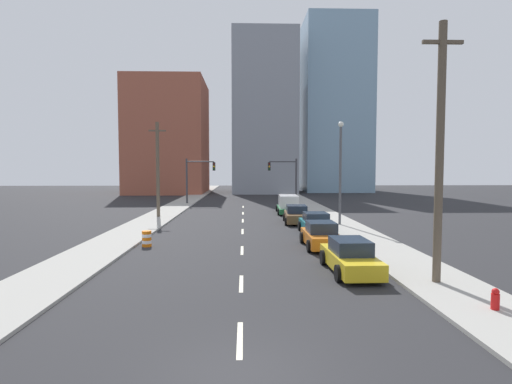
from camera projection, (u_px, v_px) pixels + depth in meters
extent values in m
plane|color=#262628|center=(239.00, 377.00, 8.97)|extent=(200.00, 200.00, 0.00)
cube|color=#9E9B93|center=(187.00, 201.00, 56.86)|extent=(3.38, 96.48, 0.14)
cube|color=#9E9B93|center=(299.00, 200.00, 57.34)|extent=(3.38, 96.48, 0.14)
cube|color=beige|center=(240.00, 339.00, 10.97)|extent=(0.16, 2.40, 0.01)
cube|color=beige|center=(241.00, 283.00, 16.27)|extent=(0.16, 2.40, 0.01)
cube|color=beige|center=(242.00, 250.00, 22.84)|extent=(0.16, 2.40, 0.01)
cube|color=beige|center=(243.00, 231.00, 29.65)|extent=(0.16, 2.40, 0.01)
cube|color=beige|center=(243.00, 221.00, 35.73)|extent=(0.16, 2.40, 0.01)
cube|color=beige|center=(243.00, 213.00, 41.60)|extent=(0.16, 2.40, 0.01)
cube|color=beige|center=(243.00, 207.00, 48.58)|extent=(0.16, 2.40, 0.01)
cube|color=#9E513D|center=(169.00, 138.00, 75.94)|extent=(14.00, 16.00, 21.06)
cube|color=gray|center=(263.00, 117.00, 80.21)|extent=(12.00, 20.00, 29.88)
cube|color=#7A9EB7|center=(331.00, 110.00, 84.51)|extent=(13.00, 20.00, 34.13)
cylinder|color=#38383D|center=(187.00, 181.00, 52.11)|extent=(0.24, 0.24, 5.97)
cylinder|color=#38383D|center=(200.00, 162.00, 52.01)|extent=(3.56, 0.16, 0.16)
cube|color=black|center=(214.00, 166.00, 52.10)|extent=(0.34, 0.32, 1.10)
cylinder|color=#4C0C0C|center=(214.00, 164.00, 51.91)|extent=(0.22, 0.04, 0.22)
cylinder|color=yellow|center=(214.00, 166.00, 51.93)|extent=(0.22, 0.04, 0.22)
cylinder|color=#0C3F14|center=(214.00, 169.00, 51.95)|extent=(0.22, 0.04, 0.22)
cylinder|color=#38383D|center=(296.00, 181.00, 52.54)|extent=(0.24, 0.24, 5.97)
cylinder|color=#38383D|center=(283.00, 162.00, 52.34)|extent=(3.56, 0.16, 0.16)
cube|color=black|center=(269.00, 166.00, 52.32)|extent=(0.34, 0.32, 1.10)
cylinder|color=#4C0C0C|center=(269.00, 164.00, 52.13)|extent=(0.22, 0.04, 0.22)
cylinder|color=yellow|center=(269.00, 166.00, 52.15)|extent=(0.22, 0.04, 0.22)
cylinder|color=#0C3F14|center=(269.00, 169.00, 52.17)|extent=(0.22, 0.04, 0.22)
cylinder|color=brown|center=(440.00, 156.00, 15.76)|extent=(0.32, 0.32, 10.40)
cube|color=brown|center=(443.00, 42.00, 15.50)|extent=(1.60, 0.14, 0.14)
cylinder|color=brown|center=(158.00, 170.00, 37.52)|extent=(0.32, 0.32, 9.01)
cube|color=brown|center=(157.00, 131.00, 37.30)|extent=(1.60, 0.14, 0.14)
cylinder|color=orange|center=(147.00, 245.00, 23.95)|extent=(0.56, 0.56, 0.19)
cylinder|color=white|center=(147.00, 242.00, 23.94)|extent=(0.56, 0.56, 0.19)
cylinder|color=orange|center=(147.00, 239.00, 23.93)|extent=(0.56, 0.56, 0.19)
cylinder|color=white|center=(147.00, 236.00, 23.91)|extent=(0.56, 0.56, 0.19)
cylinder|color=orange|center=(147.00, 232.00, 23.90)|extent=(0.56, 0.56, 0.19)
cylinder|color=#4C4C51|center=(340.00, 177.00, 32.24)|extent=(0.20, 0.20, 8.00)
sphere|color=white|center=(341.00, 124.00, 31.99)|extent=(0.44, 0.44, 0.44)
cylinder|color=red|center=(495.00, 304.00, 12.89)|extent=(0.26, 0.26, 0.65)
sphere|color=red|center=(496.00, 292.00, 12.86)|extent=(0.23, 0.23, 0.23)
cube|color=gold|center=(350.00, 261.00, 17.98)|extent=(1.82, 4.76, 0.69)
cube|color=#1E2838|center=(350.00, 246.00, 17.94)|extent=(1.57, 2.15, 0.64)
cylinder|color=black|center=(323.00, 257.00, 19.41)|extent=(0.23, 0.72, 0.71)
cylinder|color=black|center=(360.00, 257.00, 19.49)|extent=(0.23, 0.72, 0.71)
cylinder|color=black|center=(338.00, 273.00, 16.49)|extent=(0.23, 0.72, 0.71)
cylinder|color=black|center=(381.00, 273.00, 16.57)|extent=(0.23, 0.72, 0.71)
cube|color=orange|center=(321.00, 238.00, 23.70)|extent=(1.83, 4.34, 0.70)
cube|color=#1E2838|center=(321.00, 227.00, 23.66)|extent=(1.61, 1.96, 0.64)
cylinder|color=black|center=(302.00, 238.00, 25.02)|extent=(0.22, 0.69, 0.69)
cylinder|color=black|center=(332.00, 238.00, 25.09)|extent=(0.22, 0.69, 0.69)
cylinder|color=black|center=(309.00, 246.00, 22.34)|extent=(0.22, 0.69, 0.69)
cylinder|color=black|center=(342.00, 246.00, 22.40)|extent=(0.22, 0.69, 0.69)
cube|color=#196B75|center=(316.00, 226.00, 28.71)|extent=(1.88, 4.42, 0.68)
cube|color=#1E2838|center=(316.00, 217.00, 28.67)|extent=(1.64, 1.99, 0.64)
cylinder|color=black|center=(300.00, 226.00, 30.05)|extent=(0.23, 0.70, 0.70)
cylinder|color=black|center=(325.00, 226.00, 30.12)|extent=(0.23, 0.70, 0.70)
cylinder|color=black|center=(306.00, 232.00, 27.32)|extent=(0.23, 0.70, 0.70)
cylinder|color=black|center=(333.00, 232.00, 27.40)|extent=(0.23, 0.70, 0.70)
cube|color=brown|center=(296.00, 217.00, 34.27)|extent=(2.12, 4.86, 0.70)
cube|color=#1E2838|center=(297.00, 209.00, 34.23)|extent=(1.76, 2.23, 0.64)
cylinder|color=black|center=(284.00, 217.00, 35.78)|extent=(0.25, 0.67, 0.66)
cylinder|color=black|center=(306.00, 217.00, 35.74)|extent=(0.25, 0.67, 0.66)
cylinder|color=black|center=(286.00, 221.00, 32.83)|extent=(0.25, 0.67, 0.66)
cylinder|color=black|center=(310.00, 221.00, 32.79)|extent=(0.25, 0.67, 0.66)
cube|color=#1E6033|center=(288.00, 209.00, 41.66)|extent=(2.31, 5.84, 0.49)
cube|color=silver|center=(288.00, 201.00, 41.32)|extent=(1.98, 3.64, 1.23)
cylinder|color=black|center=(277.00, 208.00, 43.45)|extent=(0.24, 0.65, 0.64)
cylinder|color=black|center=(297.00, 208.00, 43.45)|extent=(0.24, 0.65, 0.64)
cylinder|color=black|center=(279.00, 212.00, 39.88)|extent=(0.24, 0.65, 0.64)
cylinder|color=black|center=(300.00, 212.00, 39.88)|extent=(0.24, 0.65, 0.64)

